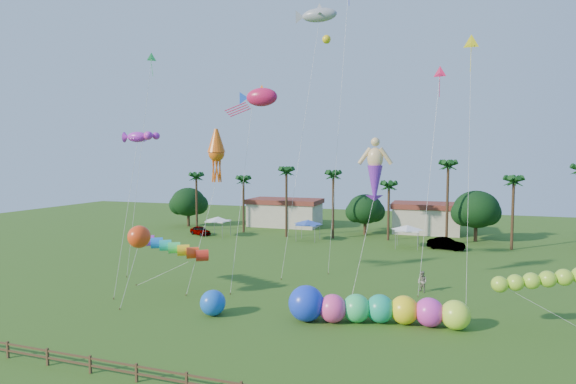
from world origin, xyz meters
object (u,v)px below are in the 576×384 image
(car_a, at_px, (200,231))
(car_b, at_px, (446,244))
(caterpillar_inflatable, at_px, (370,308))
(spectator_b, at_px, (422,282))
(blue_ball, at_px, (213,303))

(car_a, relative_size, car_b, 0.87)
(caterpillar_inflatable, bearing_deg, car_b, 69.28)
(car_b, relative_size, caterpillar_inflatable, 0.36)
(car_a, xyz_separation_m, spectator_b, (34.00, -20.91, 0.24))
(caterpillar_inflatable, relative_size, blue_ball, 6.63)
(car_b, distance_m, blue_ball, 36.34)
(car_a, distance_m, caterpillar_inflatable, 42.96)
(blue_ball, bearing_deg, caterpillar_inflatable, 10.28)
(spectator_b, height_order, caterpillar_inflatable, caterpillar_inflatable)
(car_a, xyz_separation_m, caterpillar_inflatable, (30.71, -30.03, 0.40))
(car_a, xyz_separation_m, car_b, (36.26, 0.05, 0.08))
(car_a, height_order, blue_ball, blue_ball)
(car_b, height_order, caterpillar_inflatable, caterpillar_inflatable)
(car_a, bearing_deg, spectator_b, -93.89)
(car_a, distance_m, car_b, 36.26)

